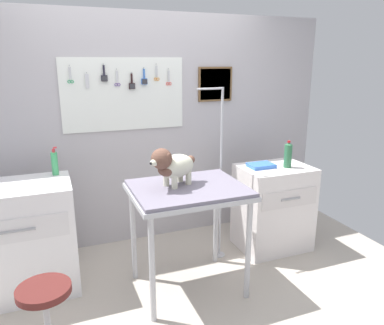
% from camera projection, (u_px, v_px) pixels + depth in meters
% --- Properties ---
extents(ground, '(4.40, 4.00, 0.04)m').
position_uv_depth(ground, '(189.00, 306.00, 2.89)').
color(ground, '#B7AD9F').
extents(rear_wall_panel, '(4.00, 0.11, 2.30)m').
position_uv_depth(rear_wall_panel, '(144.00, 130.00, 3.73)').
color(rear_wall_panel, '#B1ACB1').
rests_on(rear_wall_panel, ground).
extents(grooming_table, '(0.89, 0.72, 0.89)m').
position_uv_depth(grooming_table, '(188.00, 198.00, 2.90)').
color(grooming_table, '#B7B7BC').
rests_on(grooming_table, ground).
extents(grooming_arm, '(0.30, 0.11, 1.62)m').
position_uv_depth(grooming_arm, '(220.00, 182.00, 3.41)').
color(grooming_arm, '#B7B7BC').
rests_on(grooming_arm, ground).
extents(dog, '(0.43, 0.31, 0.32)m').
position_uv_depth(dog, '(173.00, 165.00, 2.83)').
color(dog, beige).
rests_on(dog, grooming_table).
extents(counter_left, '(0.80, 0.58, 0.91)m').
position_uv_depth(counter_left, '(23.00, 239.00, 2.97)').
color(counter_left, white).
rests_on(counter_left, ground).
extents(cabinet_right, '(0.68, 0.54, 0.85)m').
position_uv_depth(cabinet_right, '(273.00, 207.00, 3.69)').
color(cabinet_right, white).
rests_on(cabinet_right, ground).
extents(stool, '(0.32, 0.32, 0.53)m').
position_uv_depth(stool, '(45.00, 302.00, 2.23)').
color(stool, '#9E9EA3').
rests_on(stool, ground).
extents(detangler_spray, '(0.05, 0.05, 0.24)m').
position_uv_depth(detangler_spray, '(55.00, 163.00, 3.08)').
color(detangler_spray, '#3C9F5E').
rests_on(detangler_spray, counter_left).
extents(soda_bottle, '(0.07, 0.07, 0.26)m').
position_uv_depth(soda_bottle, '(288.00, 155.00, 3.53)').
color(soda_bottle, '#2F6B44').
rests_on(soda_bottle, cabinet_right).
extents(supply_tray, '(0.24, 0.18, 0.04)m').
position_uv_depth(supply_tray, '(261.00, 165.00, 3.56)').
color(supply_tray, '#3C74D6').
rests_on(supply_tray, cabinet_right).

